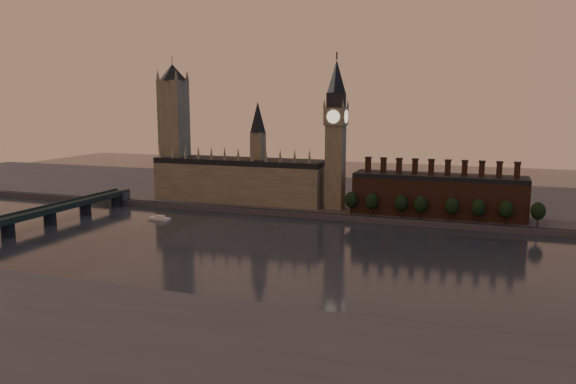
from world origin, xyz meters
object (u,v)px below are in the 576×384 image
(big_ben, at_px, (336,133))
(river_boat, at_px, (160,218))
(victoria_tower, at_px, (174,126))
(westminster_bridge, at_px, (26,218))

(big_ben, distance_m, river_boat, 132.40)
(victoria_tower, distance_m, westminster_bridge, 133.21)
(river_boat, bearing_deg, big_ben, 34.71)
(westminster_bridge, xyz_separation_m, river_boat, (60.25, 53.86, -6.24))
(big_ben, distance_m, westminster_bridge, 205.83)
(big_ben, relative_size, westminster_bridge, 0.54)
(westminster_bridge, relative_size, river_boat, 12.56)
(victoria_tower, relative_size, westminster_bridge, 0.54)
(big_ben, height_order, westminster_bridge, big_ben)
(victoria_tower, bearing_deg, westminster_bridge, -106.56)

